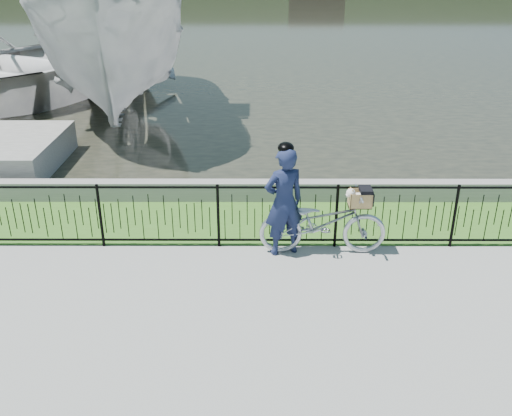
{
  "coord_description": "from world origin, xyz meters",
  "views": [
    {
      "loc": [
        -0.34,
        -7.11,
        4.72
      ],
      "look_at": [
        -0.36,
        1.0,
        1.0
      ],
      "focal_mm": 40.0,
      "sensor_mm": 36.0,
      "label": 1
    }
  ],
  "objects_px": {
    "boat_near": "(118,39)",
    "cyclist": "(284,201)",
    "bicycle_rig": "(323,222)",
    "boat_far": "(31,66)"
  },
  "relations": [
    {
      "from": "boat_near",
      "to": "cyclist",
      "type": "bearing_deg",
      "value": -62.94
    },
    {
      "from": "boat_near",
      "to": "boat_far",
      "type": "height_order",
      "value": "boat_near"
    },
    {
      "from": "boat_near",
      "to": "bicycle_rig",
      "type": "bearing_deg",
      "value": -59.65
    },
    {
      "from": "cyclist",
      "to": "boat_near",
      "type": "height_order",
      "value": "boat_near"
    },
    {
      "from": "cyclist",
      "to": "bicycle_rig",
      "type": "bearing_deg",
      "value": 1.11
    },
    {
      "from": "cyclist",
      "to": "boat_far",
      "type": "bearing_deg",
      "value": 126.33
    },
    {
      "from": "boat_far",
      "to": "cyclist",
      "type": "bearing_deg",
      "value": -53.67
    },
    {
      "from": "bicycle_rig",
      "to": "cyclist",
      "type": "distance_m",
      "value": 0.77
    },
    {
      "from": "cyclist",
      "to": "boat_far",
      "type": "height_order",
      "value": "boat_far"
    },
    {
      "from": "cyclist",
      "to": "boat_near",
      "type": "distance_m",
      "value": 10.17
    }
  ]
}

